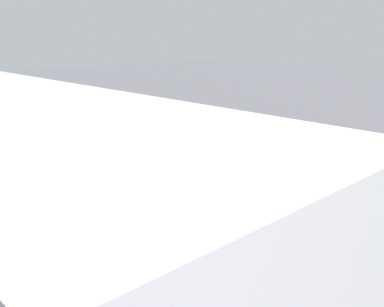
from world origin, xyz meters
The scene contains 10 objects.
ground_plane centered at (0.00, 0.00, 0.00)m, with size 80.00×80.00×0.00m, color #4C4C51.
spectator_far_left centered at (-3.81, 2.25, 1.02)m, with size 0.58×0.36×1.71m.
spectator_left centered at (-2.74, 2.34, 1.08)m, with size 0.57×0.32×1.80m.
spectator_centre centered at (-1.48, 2.40, 0.98)m, with size 0.58×0.37×1.66m.
spectator_right centered at (-0.44, 2.10, 0.98)m, with size 0.58×0.35×1.67m.
spectator_far_right centered at (0.40, 2.04, 1.01)m, with size 0.57×0.38×1.70m.
stunt_motorcycle centered at (3.39, -3.15, 1.02)m, with size 1.82×1.15×1.76m.
bay_line_a centered at (-3.49, -1.63, 0.00)m, with size 0.15×4.78×0.01m.
bay_line_b centered at (-0.66, -1.63, 0.00)m, with size 0.14×3.63×0.01m.
bay_line_c centered at (2.17, -1.63, 0.00)m, with size 0.15×4.56×0.01m.
Camera 1 is at (-7.46, 6.50, 3.88)m, focal length 40.41 mm.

